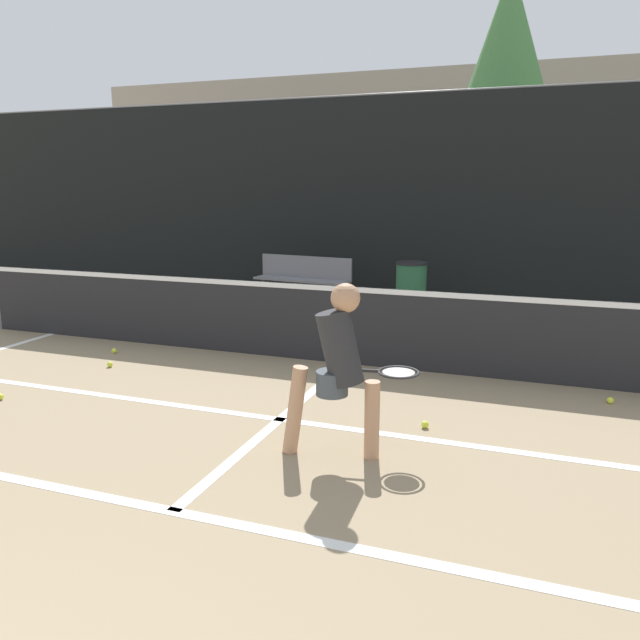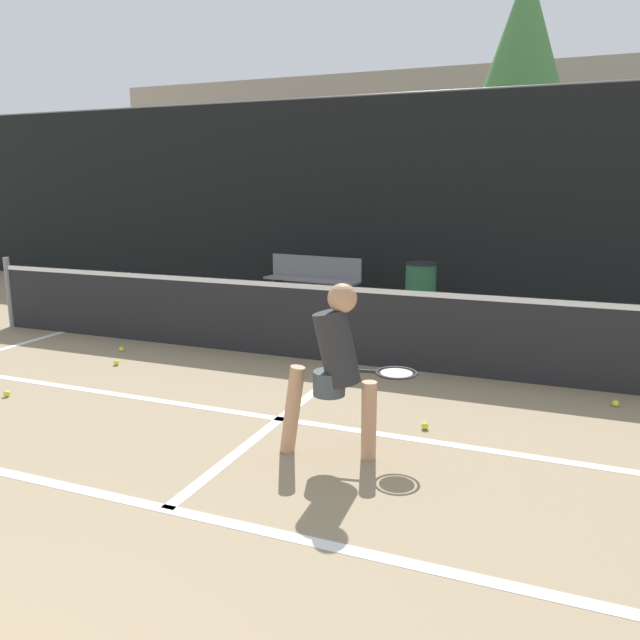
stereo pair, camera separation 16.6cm
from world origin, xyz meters
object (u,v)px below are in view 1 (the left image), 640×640
at_px(player_practicing, 339,362).
at_px(trash_bin, 411,287).
at_px(parked_car, 263,250).
at_px(courtside_bench, 303,278).

bearing_deg(player_practicing, trash_bin, 86.27).
height_order(trash_bin, parked_car, parked_car).
height_order(player_practicing, trash_bin, player_practicing).
bearing_deg(courtside_bench, player_practicing, -59.05).
xyz_separation_m(courtside_bench, parked_car, (-2.43, 3.43, 0.09)).
height_order(player_practicing, parked_car, player_practicing).
distance_m(courtside_bench, parked_car, 4.20).
bearing_deg(courtside_bench, parked_car, 132.19).
bearing_deg(player_practicing, parked_car, 108.09).
bearing_deg(courtside_bench, trash_bin, 5.16).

